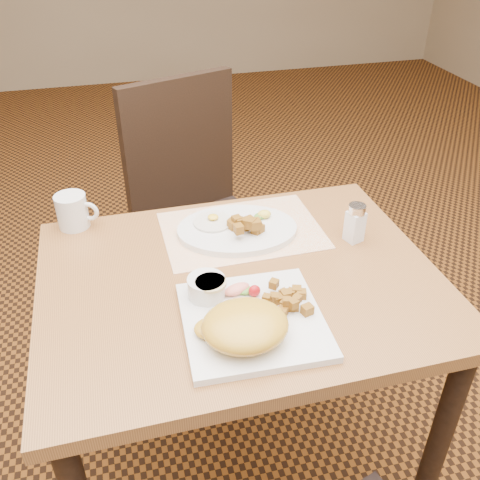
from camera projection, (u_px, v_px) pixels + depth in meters
name	position (u px, v px, depth m)	size (l,w,h in m)	color
ground	(240.00, 471.00, 1.63)	(8.00, 8.00, 0.00)	black
table	(241.00, 313.00, 1.27)	(0.90, 0.70, 0.75)	#965E2E
chair_far	(198.00, 206.00, 1.90)	(0.54, 0.54, 0.97)	black
placemat	(242.00, 230.00, 1.37)	(0.40, 0.28, 0.00)	white
plate_square	(253.00, 321.00, 1.08)	(0.28, 0.28, 0.02)	silver
plate_oval	(237.00, 230.00, 1.36)	(0.30, 0.23, 0.02)	silver
hollandaise_mound	(244.00, 326.00, 1.01)	(0.18, 0.15, 0.06)	gold
ramekin	(207.00, 287.00, 1.12)	(0.08, 0.08, 0.04)	silver
garnish_sq	(242.00, 290.00, 1.13)	(0.08, 0.05, 0.03)	#387223
fried_egg	(213.00, 221.00, 1.37)	(0.10, 0.10, 0.02)	white
garnish_ov	(263.00, 215.00, 1.39)	(0.05, 0.04, 0.02)	#387223
salt_shaker	(355.00, 222.00, 1.31)	(0.05, 0.05, 0.10)	white
coffee_mug	(73.00, 211.00, 1.37)	(0.11, 0.08, 0.09)	silver
home_fries_sq	(287.00, 301.00, 1.10)	(0.11, 0.11, 0.03)	#946017
home_fries_ov	(244.00, 224.00, 1.33)	(0.09, 0.09, 0.04)	#946017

